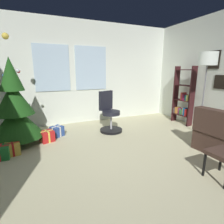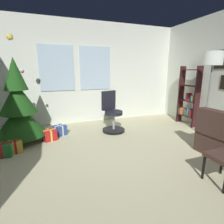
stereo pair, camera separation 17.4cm
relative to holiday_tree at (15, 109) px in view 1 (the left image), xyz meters
name	(u,v)px [view 1 (the left image)]	position (x,y,z in m)	size (l,w,h in m)	color
ground_plane	(131,164)	(1.80, -1.59, -0.79)	(5.31, 5.28, 0.10)	#C3BE95
wall_back_with_windows	(86,73)	(1.79, 1.09, 0.69)	(5.31, 0.12, 2.84)	silver
holiday_tree	(15,109)	(0.00, 0.00, 0.00)	(1.03, 1.03, 2.18)	#4C331E
gift_box_red	(47,136)	(0.55, -0.11, -0.62)	(0.32, 0.30, 0.24)	red
gift_box_green	(1,153)	(-0.24, -0.60, -0.62)	(0.29, 0.26, 0.24)	#1E722D
gift_box_gold	(13,149)	(-0.06, -0.51, -0.63)	(0.27, 0.25, 0.23)	gold
gift_box_blue	(57,131)	(0.79, 0.14, -0.62)	(0.33, 0.33, 0.24)	#2D4C99
office_chair	(110,116)	(2.06, -0.02, -0.34)	(0.56, 0.57, 1.01)	black
bookshelf	(183,99)	(4.24, -0.24, -0.02)	(0.18, 0.64, 1.62)	#331516
floor_lamp	(207,64)	(3.92, -1.14, 0.90)	(0.39, 0.39, 1.89)	slate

